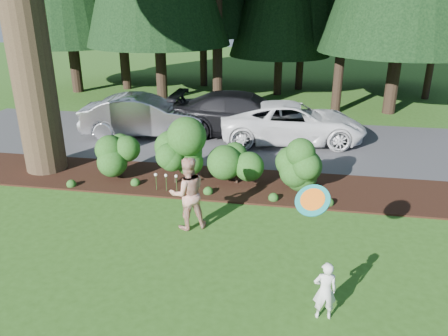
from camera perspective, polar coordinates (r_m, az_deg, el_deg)
name	(u,v)px	position (r m, az deg, el deg)	size (l,w,h in m)	color
ground	(149,235)	(10.53, -9.74, -8.65)	(80.00, 80.00, 0.00)	#2A5017
mulch_bed	(185,180)	(13.28, -5.18, -1.64)	(16.00, 2.50, 0.05)	black
driveway	(212,139)	(17.16, -1.55, 3.86)	(22.00, 6.00, 0.03)	#38383A
shrub_row	(208,159)	(12.72, -2.07, 1.17)	(6.53, 1.60, 1.61)	#234615
lily_cluster	(166,176)	(12.43, -7.59, -1.07)	(0.69, 0.09, 0.57)	#234615
car_silver_wagon	(144,116)	(17.57, -10.36, 6.71)	(1.70, 4.88, 1.61)	#B2B2B7
car_white_suv	(293,122)	(16.77, 8.97, 5.91)	(2.50, 5.42, 1.51)	white
car_dark_suv	(245,114)	(17.37, 2.75, 7.00)	(2.35, 5.79, 1.68)	black
child	(325,291)	(7.94, 13.05, -15.32)	(0.41, 0.27, 1.11)	white
adult	(188,193)	(10.36, -4.77, -3.31)	(0.88, 0.68, 1.80)	#A73716
frisbee	(313,200)	(7.08, 11.49, -4.14)	(0.65, 0.48, 0.52)	#167C79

